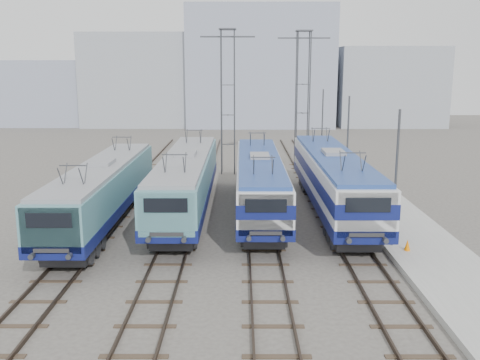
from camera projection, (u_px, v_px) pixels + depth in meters
name	position (u px, v px, depth m)	size (l,w,h in m)	color
ground	(217.00, 265.00, 24.60)	(160.00, 160.00, 0.00)	#514C47
platform	(391.00, 215.00, 32.38)	(4.00, 70.00, 0.30)	#9E9E99
locomotive_far_left	(103.00, 189.00, 30.29)	(2.76, 17.41, 3.28)	#0E1655
locomotive_center_left	(186.00, 179.00, 32.61)	(2.86, 18.06, 3.40)	#0E1655
locomotive_center_right	(260.00, 179.00, 32.64)	(2.75, 17.40, 3.27)	#0E1655
locomotive_far_right	(333.00, 177.00, 32.65)	(2.93, 18.53, 3.48)	#0E1655
catenary_tower_west	(228.00, 95.00, 44.76)	(4.50, 1.20, 12.00)	#3F4247
catenary_tower_east	(303.00, 94.00, 46.71)	(4.50, 1.20, 12.00)	#3F4247
mast_front	(396.00, 182.00, 25.82)	(0.12, 0.12, 7.00)	#3F4247
mast_mid	(347.00, 146.00, 37.56)	(0.12, 0.12, 7.00)	#3F4247
mast_rear	(322.00, 128.00, 49.30)	(0.12, 0.12, 7.00)	#3F4247
safety_cone	(407.00, 245.00, 25.63)	(0.29, 0.29, 0.53)	orange
building_west	(145.00, 80.00, 83.87)	(18.00, 12.00, 14.00)	#949AA4
building_center	(260.00, 67.00, 83.41)	(22.00, 14.00, 18.00)	#8C95AB
building_east	(387.00, 87.00, 83.98)	(16.00, 12.00, 12.00)	#949AA4
building_far_west	(44.00, 93.00, 84.32)	(14.00, 10.00, 10.00)	#8C95AB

